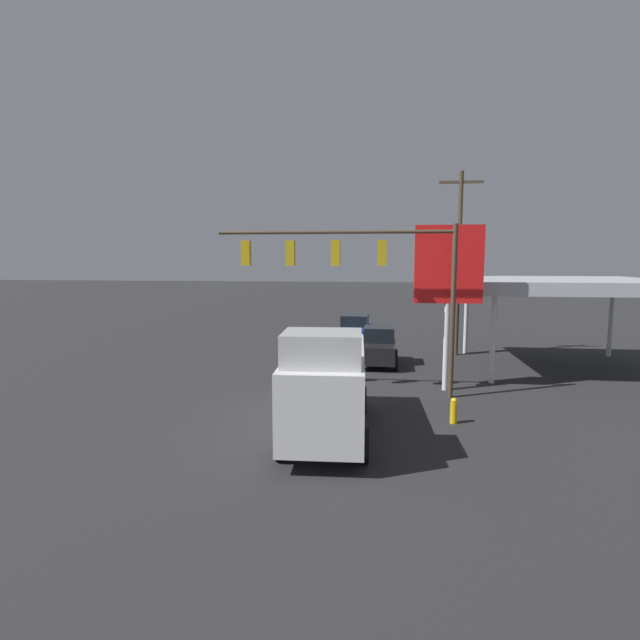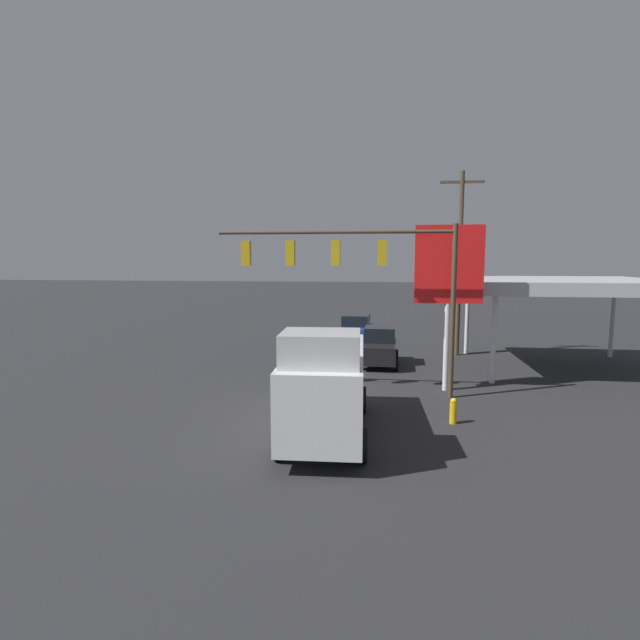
# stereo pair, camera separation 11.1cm
# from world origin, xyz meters

# --- Properties ---
(ground_plane) EXTENTS (200.00, 200.00, 0.00)m
(ground_plane) POSITION_xyz_m (0.00, 0.00, 0.00)
(ground_plane) COLOR #262628
(traffic_signal_assembly) EXTENTS (9.52, 0.43, 6.88)m
(traffic_signal_assembly) POSITION_xyz_m (-1.43, -1.91, 5.27)
(traffic_signal_assembly) COLOR #473828
(traffic_signal_assembly) RESTS_ON ground
(utility_pole) EXTENTS (2.40, 0.26, 10.35)m
(utility_pole) POSITION_xyz_m (-6.81, -11.00, 5.46)
(utility_pole) COLOR #473828
(utility_pole) RESTS_ON ground
(gas_station_canopy) EXTENTS (9.15, 8.32, 4.53)m
(gas_station_canopy) POSITION_xyz_m (-11.41, -8.06, 4.19)
(gas_station_canopy) COLOR #B2B7BC
(gas_station_canopy) RESTS_ON ground
(price_sign) EXTENTS (2.79, 0.27, 6.90)m
(price_sign) POSITION_xyz_m (-5.22, -3.01, 5.02)
(price_sign) COLOR silver
(price_sign) RESTS_ON ground
(delivery_truck) EXTENTS (2.78, 6.89, 3.58)m
(delivery_truck) POSITION_xyz_m (-0.82, 2.99, 1.69)
(delivery_truck) COLOR silver
(delivery_truck) RESTS_ON ground
(hatchback_crossing) EXTENTS (2.04, 3.84, 1.97)m
(hatchback_crossing) POSITION_xyz_m (-2.41, -7.80, 0.95)
(hatchback_crossing) COLOR black
(hatchback_crossing) RESTS_ON ground
(sedan_waiting) EXTENTS (2.28, 4.51, 1.93)m
(sedan_waiting) POSITION_xyz_m (-0.84, -13.93, 0.95)
(sedan_waiting) COLOR navy
(sedan_waiting) RESTS_ON ground
(fire_hydrant) EXTENTS (0.24, 0.24, 0.88)m
(fire_hydrant) POSITION_xyz_m (-4.96, 1.34, 0.44)
(fire_hydrant) COLOR gold
(fire_hydrant) RESTS_ON ground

